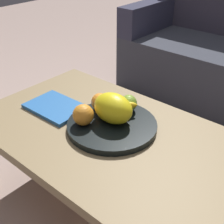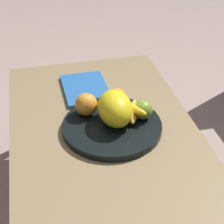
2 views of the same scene
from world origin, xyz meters
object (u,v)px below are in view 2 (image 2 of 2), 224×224
object	(u,v)px
coffee_table	(105,142)
fruit_bowl	(112,126)
orange_front	(86,104)
orange_left	(117,98)
melon_large_front	(115,108)
apple_front	(143,110)
magazine	(85,89)
banana_bunch	(130,111)

from	to	relation	value
coffee_table	fruit_bowl	distance (m)	0.06
orange_front	orange_left	distance (m)	0.12
melon_large_front	fruit_bowl	bearing A→B (deg)	-67.45
apple_front	melon_large_front	bearing A→B (deg)	-87.50
fruit_bowl	magazine	distance (m)	0.29
fruit_bowl	banana_bunch	bearing A→B (deg)	104.95
melon_large_front	apple_front	xyz separation A→B (m)	(-0.00, 0.10, -0.02)
orange_front	apple_front	size ratio (longest dim) A/B	1.18
fruit_bowl	banana_bunch	world-z (taller)	banana_bunch
fruit_bowl	apple_front	world-z (taller)	apple_front
fruit_bowl	orange_left	distance (m)	0.12
orange_left	banana_bunch	xyz separation A→B (m)	(0.08, 0.03, -0.01)
coffee_table	orange_left	world-z (taller)	orange_left
orange_left	magazine	size ratio (longest dim) A/B	0.30
fruit_bowl	banana_bunch	xyz separation A→B (m)	(-0.02, 0.07, 0.04)
fruit_bowl	melon_large_front	xyz separation A→B (m)	(-0.00, 0.01, 0.07)
melon_large_front	apple_front	world-z (taller)	melon_large_front
fruit_bowl	orange_front	world-z (taller)	orange_front
melon_large_front	orange_front	bearing A→B (deg)	-129.62
coffee_table	banana_bunch	distance (m)	0.14
orange_front	coffee_table	bearing A→B (deg)	28.12
apple_front	magazine	xyz separation A→B (m)	(-0.28, -0.16, -0.05)
fruit_bowl	magazine	world-z (taller)	fruit_bowl
apple_front	magazine	bearing A→B (deg)	-149.27
melon_large_front	orange_left	distance (m)	0.11
orange_front	orange_left	bearing A→B (deg)	101.21
orange_front	banana_bunch	bearing A→B (deg)	67.88
melon_large_front	banana_bunch	distance (m)	0.07
orange_front	melon_large_front	bearing A→B (deg)	50.38
magazine	fruit_bowl	bearing A→B (deg)	8.30
orange_left	magazine	xyz separation A→B (m)	(-0.18, -0.09, -0.05)
melon_large_front	orange_front	size ratio (longest dim) A/B	2.00
apple_front	banana_bunch	distance (m)	0.05
magazine	melon_large_front	bearing A→B (deg)	10.82
coffee_table	orange_left	xyz separation A→B (m)	(-0.12, 0.07, 0.11)
orange_front	banana_bunch	distance (m)	0.16
coffee_table	apple_front	xyz separation A→B (m)	(-0.02, 0.14, 0.10)
melon_large_front	orange_left	xyz separation A→B (m)	(-0.10, 0.03, -0.02)
banana_bunch	magazine	bearing A→B (deg)	-155.97
orange_left	magazine	bearing A→B (deg)	-153.26
orange_left	apple_front	bearing A→B (deg)	37.61
banana_bunch	coffee_table	bearing A→B (deg)	-71.96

